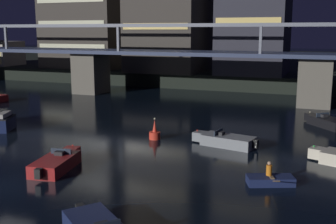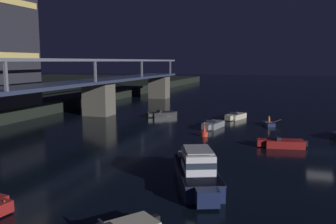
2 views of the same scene
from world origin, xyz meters
TOP-DOWN VIEW (x-y plane):
  - ground_plane at (0.00, 0.00)m, footprint 400.00×400.00m
  - river_bridge at (-0.00, 33.52)m, footprint 94.67×6.40m
  - cabin_cruiser_near_left at (-13.20, 9.52)m, footprint 9.23×5.56m
  - speedboat_near_center at (18.06, 11.11)m, footprint 5.13×2.98m
  - speedboat_near_right at (9.42, 12.97)m, footprint 5.22×2.54m
  - speedboat_mid_left at (0.90, 3.73)m, footprint 2.46×5.23m
  - speedboat_mid_right at (16.40, 22.74)m, footprint 4.20×4.56m
  - channel_buoy at (3.66, 12.84)m, footprint 0.90×0.90m
  - dinghy_with_paddler at (13.74, 5.82)m, footprint 2.82×2.69m

SIDE VIEW (x-z plane):
  - ground_plane at x=0.00m, z-range 0.00..0.00m
  - dinghy_with_paddler at x=13.74m, z-range -0.40..0.96m
  - speedboat_near_center at x=18.06m, z-range -0.17..0.99m
  - speedboat_near_right at x=9.42m, z-range -0.17..0.99m
  - speedboat_mid_left at x=0.90m, z-range -0.17..0.99m
  - speedboat_mid_right at x=16.40m, z-range -0.17..0.99m
  - channel_buoy at x=3.66m, z-range -0.40..1.36m
  - cabin_cruiser_near_left at x=-13.20m, z-range -0.34..2.45m
  - river_bridge at x=0.00m, z-range -0.40..8.98m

